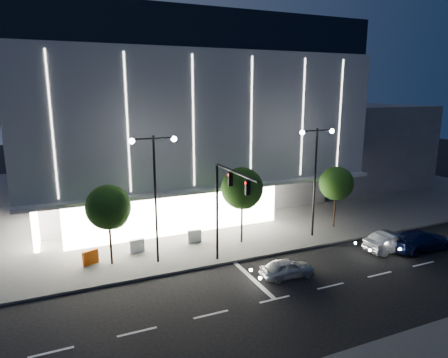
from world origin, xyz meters
name	(u,v)px	position (x,y,z in m)	size (l,w,h in m)	color
ground	(233,294)	(0.00, 0.00, 0.00)	(160.00, 160.00, 0.00)	black
sidewalk_museum	(186,192)	(5.00, 24.00, 0.07)	(70.00, 40.00, 0.15)	#474747
museum	(171,115)	(2.98, 22.31, 9.27)	(30.00, 25.80, 18.00)	#4C4C51
annex_building	(332,142)	(26.00, 24.00, 5.00)	(16.00, 20.00, 10.00)	#4C4C51
traffic_mast	(226,198)	(1.00, 3.34, 5.03)	(0.33, 5.89, 7.07)	black
street_lamp_west	(155,181)	(-3.00, 6.00, 5.96)	(3.16, 0.36, 9.00)	black
street_lamp_east	(316,166)	(10.00, 6.00, 5.96)	(3.16, 0.36, 9.00)	black
tree_left	(109,210)	(-5.97, 7.02, 4.03)	(3.02, 3.02, 5.72)	black
tree_mid	(242,191)	(4.03, 7.02, 4.33)	(3.25, 3.25, 6.15)	black
tree_right	(336,185)	(13.03, 7.02, 3.88)	(2.91, 2.91, 5.51)	black
car_lead	(287,268)	(4.18, 0.65, 0.61)	(1.44, 3.58, 1.22)	#B6B9BF
car_second	(392,242)	(13.75, 1.20, 0.74)	(1.56, 4.47, 1.47)	#B4B6BC
car_third	(420,240)	(15.87, 0.48, 0.75)	(2.11, 5.19, 1.51)	#121944
barrier_a	(90,257)	(-7.34, 7.48, 0.65)	(1.10, 0.25, 1.00)	#FE5F0E
barrier_b	(137,246)	(-4.00, 8.23, 0.65)	(1.10, 0.25, 1.00)	white
barrier_d	(194,236)	(0.57, 8.44, 0.65)	(1.10, 0.25, 1.00)	silver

